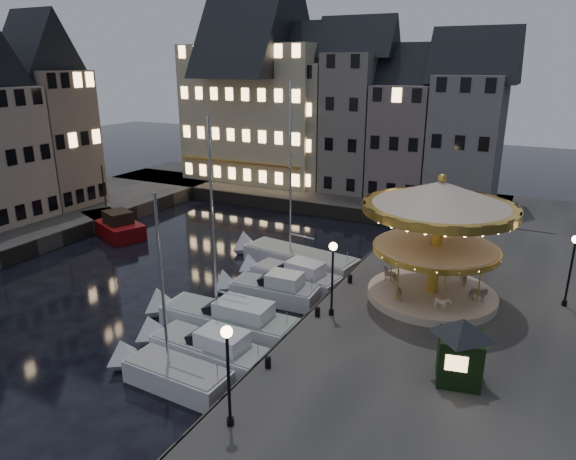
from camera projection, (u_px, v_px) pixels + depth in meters
The scene contains 31 objects.
ground at pixel (212, 316), 30.54m from camera, with size 160.00×160.00×0.00m, color black.
quay_east at pixel (474, 314), 29.39m from camera, with size 16.00×56.00×1.30m, color #474442.
quay_north at pixel (297, 191), 57.52m from camera, with size 44.00×12.00×1.30m, color #474442.
quaywall_e at pixel (343, 287), 32.84m from camera, with size 0.15×44.00×1.30m, color #47423A.
quaywall_n at pixel (289, 206), 51.57m from camera, with size 48.00×0.15×1.30m, color #47423A.
quaywall_w at pixel (35, 248), 39.79m from camera, with size 0.15×44.00×1.30m, color #47423A.
streetlamp_a at pixel (228, 362), 18.56m from camera, with size 0.44×0.44×4.17m.
streetlamp_b at pixel (333, 268), 27.04m from camera, with size 0.44×0.44×4.17m.
streetlamp_c at pixel (401, 207), 38.48m from camera, with size 0.44×0.44×4.17m.
streetlamp_d at pixel (572, 261), 28.10m from camera, with size 0.44×0.44×4.17m.
bollard_a at pixel (268, 361), 22.96m from camera, with size 0.30×0.30×0.57m.
bollard_b at pixel (318, 311), 27.62m from camera, with size 0.30×0.30×0.57m.
bollard_c at pixel (350, 278), 31.86m from camera, with size 0.30×0.30×0.57m.
bollard_d at pixel (377, 251), 36.52m from camera, with size 0.30×0.30×0.57m.
townhouse_na at pixel (219, 120), 61.96m from camera, with size 5.50×8.00×12.80m.
townhouse_nb at pixel (258, 118), 59.46m from camera, with size 6.16×8.00×13.80m.
townhouse_nc at pixel (306, 116), 56.69m from camera, with size 6.82×8.00×14.80m.
townhouse_nd at pixel (355, 113), 54.06m from camera, with size 5.50×8.00×15.80m.
townhouse_ne at pixel (405, 131), 52.18m from camera, with size 6.16×8.00×12.80m.
townhouse_nf at pixel (468, 129), 49.41m from camera, with size 6.82×8.00×13.80m.
townhouse_wc at pixel (48, 128), 48.40m from camera, with size 8.80×5.50×14.20m.
hotel_corner at pixel (259, 105), 58.97m from camera, with size 17.60×9.00×16.80m.
motorboat_a at pixel (169, 374), 23.92m from camera, with size 6.20×2.19×10.24m.
motorboat_b at pixel (204, 349), 25.76m from camera, with size 7.38×2.45×2.15m.
motorboat_c at pixel (223, 318), 28.79m from camera, with size 9.06×2.49×12.06m.
motorboat_d at pixel (269, 290), 32.49m from camera, with size 6.59×2.45×2.15m.
motorboat_e at pixel (291, 277), 34.52m from camera, with size 7.33×3.01×2.15m.
motorboat_f at pixel (294, 258), 38.19m from camera, with size 9.85×3.80×13.02m.
red_fishing_boat at pixel (113, 225), 45.20m from camera, with size 8.42×5.64×6.09m.
carousel at pixel (439, 218), 28.34m from camera, with size 8.41×8.41×7.36m.
ticket_kiosk at pixel (462, 339), 21.52m from camera, with size 2.86×2.86×3.35m.
Camera 1 is at (16.47, -22.42, 14.32)m, focal length 32.00 mm.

